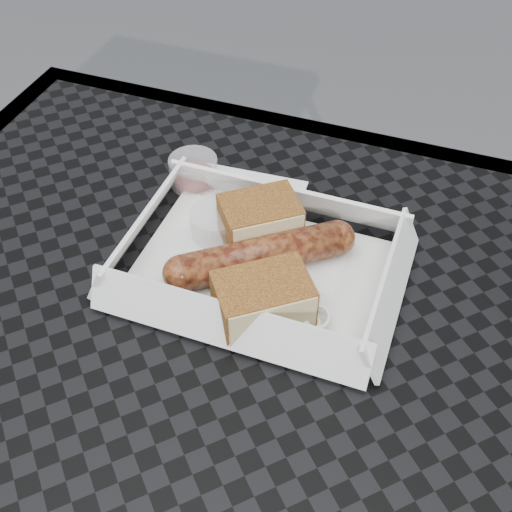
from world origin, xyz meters
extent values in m
cube|color=black|center=(0.00, 0.00, 0.74)|extent=(0.80, 0.80, 0.01)
cube|color=black|center=(0.00, 0.39, 0.73)|extent=(0.80, 0.03, 0.03)
cylinder|color=black|center=(-0.35, 0.35, 0.36)|extent=(0.03, 0.03, 0.73)
cube|color=white|center=(-0.02, 0.15, 0.75)|extent=(0.22, 0.15, 0.00)
cylinder|color=brown|center=(-0.02, 0.15, 0.77)|extent=(0.14, 0.11, 0.03)
sphere|color=brown|center=(0.04, 0.20, 0.77)|extent=(0.03, 0.03, 0.03)
sphere|color=brown|center=(-0.08, 0.11, 0.77)|extent=(0.03, 0.03, 0.03)
cube|color=brown|center=(-0.03, 0.19, 0.77)|extent=(0.09, 0.08, 0.04)
cube|color=brown|center=(0.00, 0.10, 0.77)|extent=(0.09, 0.09, 0.04)
cylinder|color=#FF5D0B|center=(0.03, 0.10, 0.75)|extent=(0.02, 0.02, 0.00)
torus|color=white|center=(0.04, 0.10, 0.75)|extent=(0.02, 0.02, 0.00)
cube|color=#B2D17F|center=(0.04, 0.10, 0.75)|extent=(0.02, 0.02, 0.00)
cube|color=white|center=(-0.07, 0.22, 0.75)|extent=(0.13, 0.13, 0.00)
cylinder|color=maroon|center=(-0.13, 0.25, 0.76)|extent=(0.05, 0.05, 0.03)
cylinder|color=silver|center=(-0.08, 0.18, 0.76)|extent=(0.05, 0.05, 0.03)
camera|label=1|loc=(0.11, -0.22, 1.17)|focal=45.00mm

